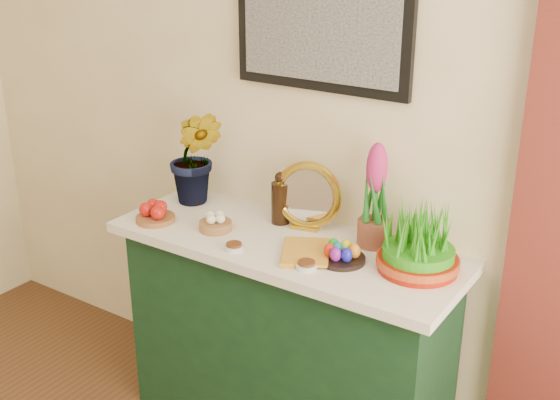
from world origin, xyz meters
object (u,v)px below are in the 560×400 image
object	(u,v)px
sideboard	(287,342)
hyacinth_green	(195,141)
book	(282,251)
wheatgrass_sabzeh	(419,243)
mirror	(308,196)

from	to	relation	value
sideboard	hyacinth_green	distance (m)	0.92
hyacinth_green	book	bearing A→B (deg)	-44.37
book	wheatgrass_sabzeh	xyz separation A→B (m)	(0.46, 0.16, 0.09)
mirror	wheatgrass_sabzeh	bearing A→B (deg)	-11.02
sideboard	book	xyz separation A→B (m)	(0.06, -0.12, 0.48)
mirror	book	distance (m)	0.29
sideboard	mirror	bearing A→B (deg)	88.12
hyacinth_green	book	xyz separation A→B (m)	(0.59, -0.23, -0.26)
hyacinth_green	wheatgrass_sabzeh	size ratio (longest dim) A/B	1.90
sideboard	mirror	xyz separation A→B (m)	(0.00, 0.14, 0.60)
sideboard	book	distance (m)	0.50
sideboard	wheatgrass_sabzeh	xyz separation A→B (m)	(0.52, 0.04, 0.57)
wheatgrass_sabzeh	mirror	bearing A→B (deg)	168.98
sideboard	mirror	size ratio (longest dim) A/B	4.61
mirror	book	world-z (taller)	mirror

